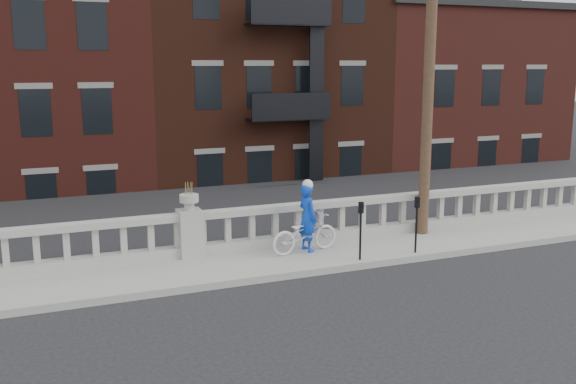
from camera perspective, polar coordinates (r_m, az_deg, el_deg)
name	(u,v)px	position (r m, az deg, el deg)	size (l,w,h in m)	color
ground	(245,323)	(11.78, -3.88, -11.57)	(120.00, 120.00, 0.00)	black
sidewalk	(201,270)	(14.45, -7.71, -6.93)	(32.00, 2.20, 0.15)	gray
balustrade	(190,235)	(15.17, -8.69, -3.84)	(28.00, 0.34, 1.03)	gray
planter_pedestal	(190,228)	(15.12, -8.71, -3.15)	(0.55, 0.55, 1.76)	gray
lower_level	(107,103)	(33.64, -15.76, 7.60)	(80.00, 44.00, 20.80)	#605E59
utility_pole	(431,37)	(16.91, 12.56, 13.30)	(1.60, 0.28, 10.00)	#422D1E
parking_meter_b	(361,224)	(14.69, 6.48, -2.85)	(0.10, 0.09, 1.36)	black
parking_meter_c	(417,218)	(15.46, 11.36, -2.29)	(0.10, 0.09, 1.36)	black
bicycle	(305,233)	(15.31, 1.49, -3.68)	(0.61, 1.76, 0.92)	silver
cyclist	(307,218)	(15.33, 1.74, -2.29)	(0.60, 0.39, 1.64)	#0C3BC0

